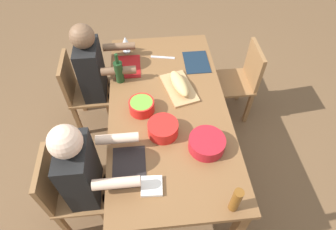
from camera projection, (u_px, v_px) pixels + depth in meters
ground_plane at (168, 154)px, 2.87m from camera, size 8.00×8.00×0.00m
dining_table at (168, 112)px, 2.36m from camera, size 1.92×0.96×0.74m
chair_far_left at (69, 189)px, 2.12m from camera, size 0.40×0.40×0.85m
diner_far_left at (87, 173)px, 1.96m from camera, size 0.41×0.53×1.20m
chair_far_right at (82, 90)px, 2.79m from camera, size 0.40×0.40×0.85m
diner_far_right at (97, 72)px, 2.63m from camera, size 0.41×0.53×1.20m
chair_near_right at (241, 79)px, 2.89m from camera, size 0.40×0.40×0.85m
serving_bowl_fruit at (207, 143)px, 2.01m from camera, size 0.26×0.26×0.10m
serving_bowl_greens at (163, 128)px, 2.09m from camera, size 0.23×0.23×0.11m
serving_bowl_salad at (142, 106)px, 2.24m from camera, size 0.20×0.20×0.10m
cutting_board at (179, 88)px, 2.43m from camera, size 0.44×0.31×0.02m
bread_loaf at (179, 84)px, 2.38m from camera, size 0.34×0.18×0.09m
wine_bottle at (119, 71)px, 2.42m from camera, size 0.08×0.08×0.29m
beer_bottle at (236, 200)px, 1.68m from camera, size 0.06×0.06×0.22m
wine_glass at (125, 41)px, 2.68m from camera, size 0.08×0.08×0.17m
placemat_far_left at (129, 166)px, 1.95m from camera, size 0.32×0.23×0.01m
placemat_far_right at (128, 66)px, 2.62m from camera, size 0.32×0.23×0.01m
placemat_near_right at (196, 62)px, 2.66m from camera, size 0.32×0.23×0.01m
carving_knife at (163, 57)px, 2.70m from camera, size 0.07×0.23×0.01m
napkin_stack at (152, 186)px, 1.84m from camera, size 0.15×0.15×0.02m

